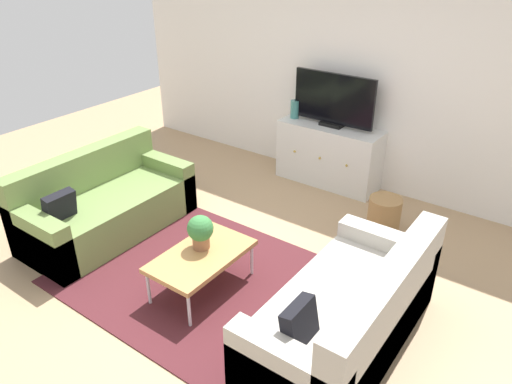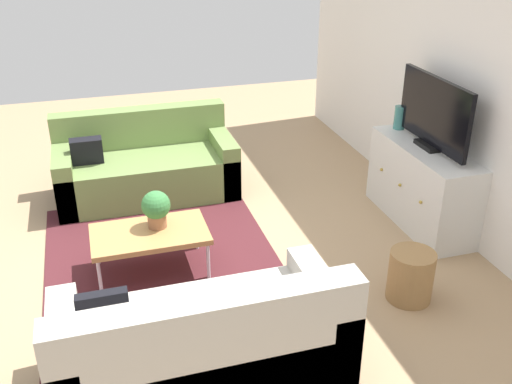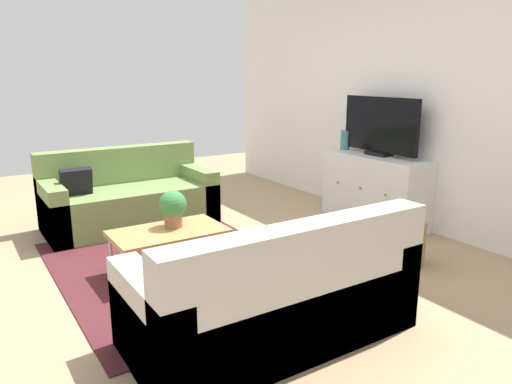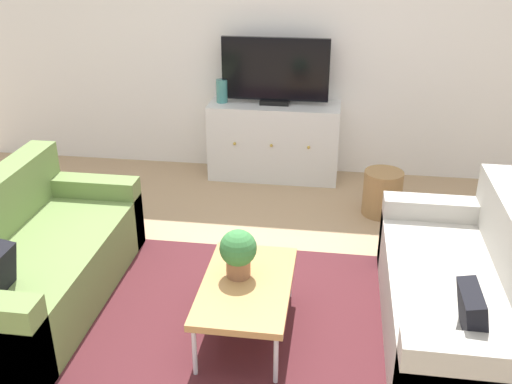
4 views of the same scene
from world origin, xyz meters
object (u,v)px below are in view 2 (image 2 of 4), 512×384
at_px(tv_console, 422,186).
at_px(glass_vase, 400,117).
at_px(coffee_table, 150,235).
at_px(flat_screen_tv, 434,114).
at_px(couch_left_side, 145,167).
at_px(potted_plant, 156,208).
at_px(wicker_basket, 411,276).
at_px(couch_right_side, 203,350).

distance_m(tv_console, glass_vase, 0.71).
bearing_deg(coffee_table, glass_vase, 104.32).
bearing_deg(glass_vase, coffee_table, -75.68).
bearing_deg(glass_vase, flat_screen_tv, 2.22).
distance_m(couch_left_side, tv_console, 2.75).
bearing_deg(flat_screen_tv, potted_plant, -88.50).
relative_size(couch_left_side, coffee_table, 1.92).
xyz_separation_m(coffee_table, wicker_basket, (0.91, 1.82, -0.15)).
relative_size(couch_right_side, wicker_basket, 4.42).
xyz_separation_m(couch_right_side, flat_screen_tv, (-1.49, 2.39, 0.79)).
distance_m(potted_plant, flat_screen_tv, 2.52).
bearing_deg(potted_plant, couch_right_side, 2.73).
distance_m(coffee_table, tv_console, 2.52).
relative_size(tv_console, glass_vase, 5.70).
xyz_separation_m(tv_console, wicker_basket, (1.04, -0.69, -0.18)).
bearing_deg(coffee_table, flat_screen_tv, 92.85).
height_order(coffee_table, glass_vase, glass_vase).
height_order(couch_right_side, flat_screen_tv, flat_screen_tv).
xyz_separation_m(glass_vase, wicker_basket, (1.56, -0.69, -0.66)).
xyz_separation_m(couch_left_side, couch_right_side, (2.87, 0.00, 0.00)).
bearing_deg(tv_console, flat_screen_tv, 90.00).
height_order(coffee_table, potted_plant, potted_plant).
bearing_deg(glass_vase, couch_right_side, -49.85).
height_order(couch_left_side, wicker_basket, couch_left_side).
xyz_separation_m(couch_right_side, coffee_table, (-1.36, -0.14, 0.06)).
distance_m(couch_left_side, potted_plant, 1.47).
distance_m(couch_left_side, flat_screen_tv, 2.87).
xyz_separation_m(coffee_table, flat_screen_tv, (-0.13, 2.54, 0.72)).
bearing_deg(potted_plant, tv_console, 91.52).
xyz_separation_m(couch_left_side, coffee_table, (1.51, -0.14, 0.06)).
height_order(tv_console, wicker_basket, tv_console).
bearing_deg(flat_screen_tv, wicker_basket, -34.46).
bearing_deg(coffee_table, couch_left_side, 174.58).
height_order(potted_plant, flat_screen_tv, flat_screen_tv).
relative_size(couch_left_side, flat_screen_tv, 1.73).
xyz_separation_m(couch_right_side, wicker_basket, (-0.45, 1.68, -0.08)).
height_order(flat_screen_tv, wicker_basket, flat_screen_tv).
height_order(couch_right_side, coffee_table, couch_right_side).
height_order(couch_right_side, glass_vase, glass_vase).
height_order(flat_screen_tv, glass_vase, flat_screen_tv).
relative_size(couch_right_side, potted_plant, 5.67).
height_order(tv_console, flat_screen_tv, flat_screen_tv).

